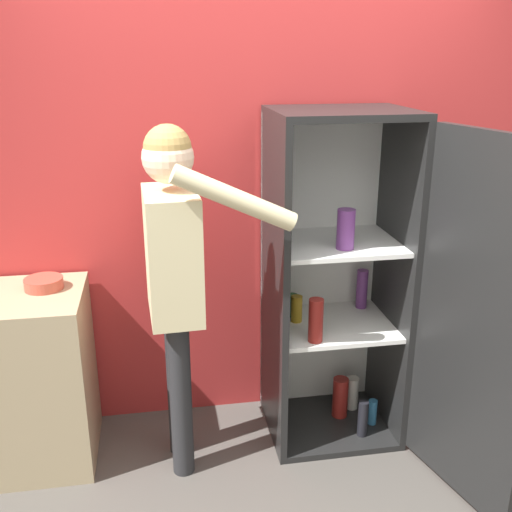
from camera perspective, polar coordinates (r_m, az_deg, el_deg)
wall_back at (r=3.30m, az=0.30°, el=5.59°), size 7.00×0.06×2.55m
refrigerator at (r=3.13m, az=10.00°, el=-3.20°), size 0.90×1.25×1.78m
person at (r=2.82m, az=-7.74°, el=-0.30°), size 0.67×0.56×1.74m
counter at (r=3.32m, az=-21.50°, el=-10.88°), size 0.69×0.56×0.92m
bowl at (r=3.15m, az=-19.56°, el=-2.48°), size 0.19×0.19×0.06m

